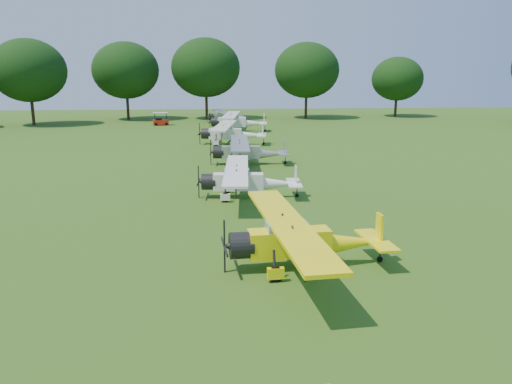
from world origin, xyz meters
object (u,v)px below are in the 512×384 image
at_px(aircraft_4, 247,150).
at_px(aircraft_6, 236,121).
at_px(aircraft_2, 302,238).
at_px(golf_cart, 160,121).
at_px(aircraft_7, 225,115).
at_px(aircraft_3, 246,179).
at_px(aircraft_5, 230,132).

bearing_deg(aircraft_4, aircraft_6, 91.60).
height_order(aircraft_2, golf_cart, aircraft_2).
bearing_deg(aircraft_6, aircraft_4, -84.10).
xyz_separation_m(aircraft_6, aircraft_7, (-1.05, 12.50, -0.31)).
xyz_separation_m(aircraft_3, aircraft_6, (1.41, 35.37, 0.24)).
bearing_deg(aircraft_4, aircraft_5, 96.60).
height_order(aircraft_4, aircraft_5, aircraft_5).
relative_size(aircraft_2, golf_cart, 4.39).
distance_m(aircraft_4, aircraft_6, 24.23).
height_order(aircraft_3, aircraft_7, aircraft_3).
height_order(aircraft_2, aircraft_6, aircraft_6).
xyz_separation_m(aircraft_5, golf_cart, (-9.09, 20.94, -0.68)).
bearing_deg(aircraft_7, aircraft_6, -94.32).
distance_m(aircraft_4, aircraft_5, 12.00).
relative_size(aircraft_2, aircraft_7, 1.11).
bearing_deg(golf_cart, aircraft_5, -77.27).
height_order(aircraft_3, aircraft_6, aircraft_6).
distance_m(aircraft_5, golf_cart, 22.84).
bearing_deg(aircraft_2, aircraft_6, 85.65).
relative_size(aircraft_2, aircraft_6, 0.86).
bearing_deg(aircraft_6, golf_cart, 147.27).
xyz_separation_m(aircraft_2, aircraft_5, (-1.15, 34.28, 0.12)).
bearing_deg(aircraft_6, aircraft_5, -88.96).
height_order(aircraft_6, golf_cart, aircraft_6).
relative_size(aircraft_2, aircraft_5, 0.91).
bearing_deg(aircraft_2, aircraft_5, 87.76).
distance_m(aircraft_2, aircraft_6, 46.53).
bearing_deg(aircraft_4, aircraft_2, -86.24).
bearing_deg(golf_cart, aircraft_2, -90.24).
xyz_separation_m(aircraft_3, aircraft_5, (0.11, 23.11, 0.17)).
height_order(aircraft_4, aircraft_6, aircraft_6).
bearing_deg(golf_cart, aircraft_4, -84.03).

